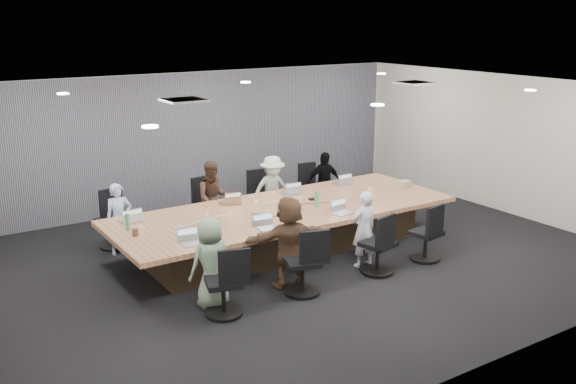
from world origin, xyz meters
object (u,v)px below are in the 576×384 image
laptop_1 (228,203)px  person_2 (273,190)px  stapler (290,218)px  chair_0 (113,225)px  chair_5 (302,267)px  chair_7 (426,237)px  laptop_5 (270,228)px  bottle_green_left (128,222)px  canvas_bag (404,184)px  person_4 (211,263)px  person_1 (214,198)px  laptop_2 (288,192)px  laptop_6 (343,213)px  conference_table (285,227)px  person_3 (324,183)px  chair_3 (314,192)px  person_5 (289,242)px  chair_6 (378,249)px  laptop_3 (341,183)px  chair_4 (223,288)px  laptop_0 (130,220)px  mug_brown (135,232)px  person_0 (119,219)px  person_6 (364,229)px  chair_2 (264,200)px  laptop_4 (194,244)px  bottle_clear (207,219)px  snack_packet (402,187)px  bottle_green_right (317,199)px  chair_1 (206,210)px

laptop_1 → person_2: size_ratio=0.22×
stapler → chair_0: bearing=115.6°
chair_5 → chair_0: bearing=134.0°
chair_7 → laptop_5: bearing=150.2°
bottle_green_left → canvas_bag: size_ratio=1.03×
chair_5 → person_4: size_ratio=0.64×
chair_5 → person_1: bearing=105.7°
laptop_2 → laptop_6: bearing=96.3°
person_1 → conference_table: bearing=-49.6°
chair_5 → chair_7: chair_5 is taller
person_1 → person_3: person_1 is taller
chair_3 → person_5: person_5 is taller
chair_6 → chair_5: bearing=167.4°
chair_3 → laptop_3: (0.00, -0.90, 0.39)m
chair_4 → person_3: bearing=55.4°
laptop_5 → laptop_6: same height
laptop_0 → mug_brown: (-0.19, -0.79, 0.05)m
chair_5 → person_0: bearing=136.5°
chair_7 → canvas_bag: size_ratio=3.12×
chair_5 → person_2: (1.38, 3.05, 0.26)m
person_6 → chair_2: bearing=-88.1°
person_1 → mug_brown: person_1 is taller
mug_brown → canvas_bag: (5.30, -0.11, 0.01)m
person_3 → laptop_4: bearing=-141.2°
chair_7 → mug_brown: bearing=148.6°
person_4 → bottle_clear: size_ratio=5.99×
mug_brown → person_3: bearing=16.7°
laptop_3 → mug_brown: 4.53m
chair_3 → bottle_green_left: bearing=25.3°
chair_7 → stapler: bearing=140.1°
person_4 → person_5: 1.28m
conference_table → stapler: 0.73m
laptop_1 → snack_packet: size_ratio=1.72×
person_4 → chair_7: bearing=171.6°
canvas_bag → mug_brown: bearing=178.8°
chair_2 → laptop_5: bearing=69.2°
laptop_6 → conference_table: bearing=119.9°
chair_4 → laptop_4: 0.97m
chair_0 → bottle_green_right: size_ratio=3.08×
person_6 → mug_brown: bearing=-21.6°
chair_6 → mug_brown: (-3.29, 1.71, 0.40)m
bottle_clear → person_4: bearing=-113.8°
chair_3 → person_3: (-0.00, -0.35, 0.28)m
person_2 → person_3: 1.23m
chair_0 → laptop_4: size_ratio=2.58×
chair_1 → chair_7: size_ratio=0.99×
laptop_0 → mug_brown: bearing=73.0°
person_6 → person_5: bearing=1.0°
chair_1 → laptop_1: 0.97m
chair_4 → person_1: bearing=82.7°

